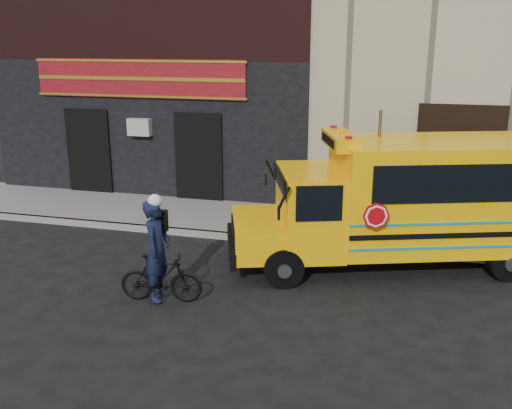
{
  "coord_description": "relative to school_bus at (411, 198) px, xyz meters",
  "views": [
    {
      "loc": [
        2.62,
        -10.08,
        4.77
      ],
      "look_at": [
        -0.53,
        1.85,
        1.17
      ],
      "focal_mm": 40.0,
      "sensor_mm": 36.0,
      "label": 1
    }
  ],
  "objects": [
    {
      "name": "bicycle",
      "position": [
        -4.45,
        -3.04,
        -1.04
      ],
      "size": [
        1.6,
        0.66,
        0.93
      ],
      "primitive_type": "imported",
      "rotation": [
        0.0,
        0.0,
        1.72
      ],
      "color": "black",
      "rests_on": "ground"
    },
    {
      "name": "ground",
      "position": [
        -2.84,
        -2.01,
        -1.51
      ],
      "size": [
        120.0,
        120.0,
        0.0
      ],
      "primitive_type": "plane",
      "color": "black",
      "rests_on": "ground"
    },
    {
      "name": "sidewalk",
      "position": [
        -2.84,
        2.09,
        -1.43
      ],
      "size": [
        40.0,
        3.0,
        0.15
      ],
      "primitive_type": "cube",
      "color": "slate",
      "rests_on": "ground"
    },
    {
      "name": "sign_pole",
      "position": [
        -0.76,
        0.38,
        0.3
      ],
      "size": [
        0.07,
        0.29,
        3.3
      ],
      "color": "#47504A",
      "rests_on": "ground"
    },
    {
      "name": "school_bus",
      "position": [
        0.0,
        0.0,
        0.0
      ],
      "size": [
        7.22,
        4.27,
        2.92
      ],
      "color": "black",
      "rests_on": "ground"
    },
    {
      "name": "curb",
      "position": [
        -2.84,
        0.59,
        -1.43
      ],
      "size": [
        40.0,
        0.2,
        0.15
      ],
      "primitive_type": "cube",
      "color": "gray",
      "rests_on": "ground"
    },
    {
      "name": "cyclist",
      "position": [
        -4.5,
        -3.01,
        -0.55
      ],
      "size": [
        0.5,
        0.73,
        1.92
      ],
      "primitive_type": "imported",
      "rotation": [
        0.0,
        0.0,
        1.63
      ],
      "color": "black",
      "rests_on": "ground"
    }
  ]
}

